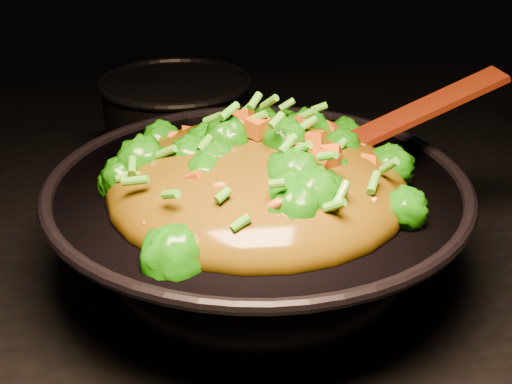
{
  "coord_description": "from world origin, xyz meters",
  "views": [
    {
      "loc": [
        -0.06,
        -0.73,
        1.37
      ],
      "look_at": [
        0.07,
        -0.04,
        1.01
      ],
      "focal_mm": 50.0,
      "sensor_mm": 36.0,
      "label": 1
    }
  ],
  "objects": [
    {
      "name": "back_pot",
      "position": [
        0.01,
        0.32,
        0.96
      ],
      "size": [
        0.25,
        0.25,
        0.13
      ],
      "primitive_type": "cylinder",
      "rotation": [
        0.0,
        0.0,
        0.11
      ],
      "color": "black",
      "rests_on": "stovetop"
    },
    {
      "name": "wok",
      "position": [
        0.07,
        -0.05,
        0.96
      ],
      "size": [
        0.56,
        0.56,
        0.13
      ],
      "primitive_type": null,
      "rotation": [
        0.0,
        0.0,
        -0.32
      ],
      "color": "black",
      "rests_on": "stovetop"
    },
    {
      "name": "spatula",
      "position": [
        0.23,
        -0.02,
        1.07
      ],
      "size": [
        0.25,
        0.05,
        0.11
      ],
      "primitive_type": "cube",
      "rotation": [
        0.0,
        -0.38,
        0.02
      ],
      "color": "#371408",
      "rests_on": "wok"
    },
    {
      "name": "stir_fry",
      "position": [
        0.06,
        -0.08,
        1.08
      ],
      "size": [
        0.42,
        0.42,
        0.11
      ],
      "primitive_type": null,
      "rotation": [
        0.0,
        0.0,
        -0.41
      ],
      "color": "#156207",
      "rests_on": "wok"
    }
  ]
}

